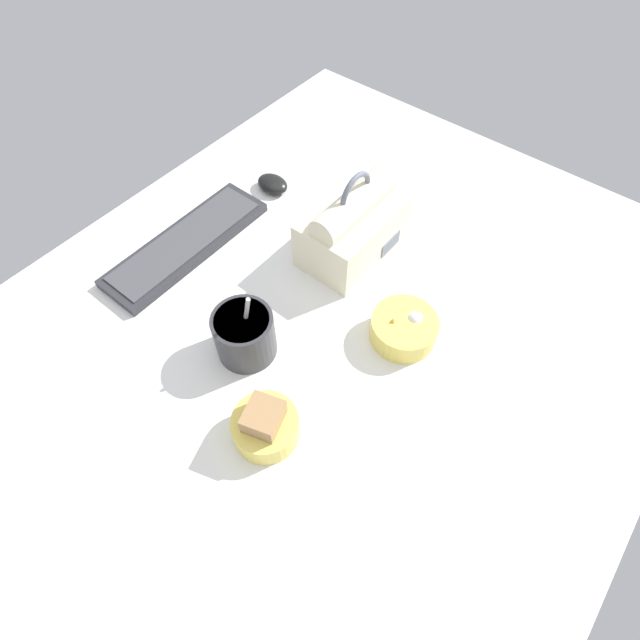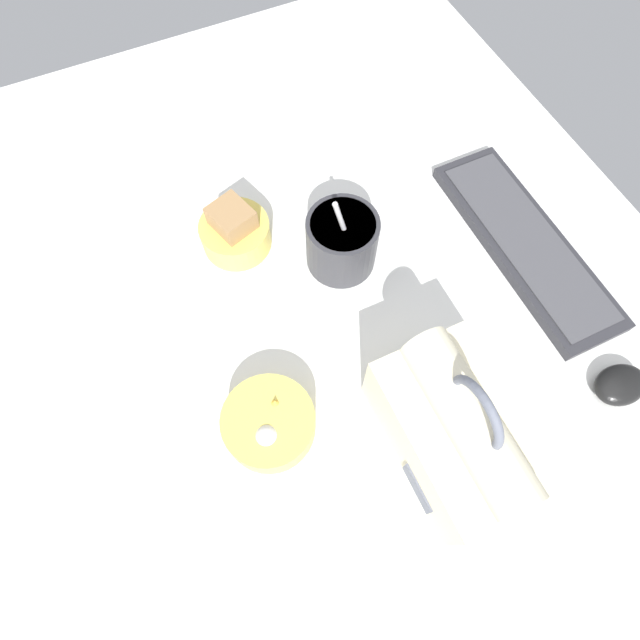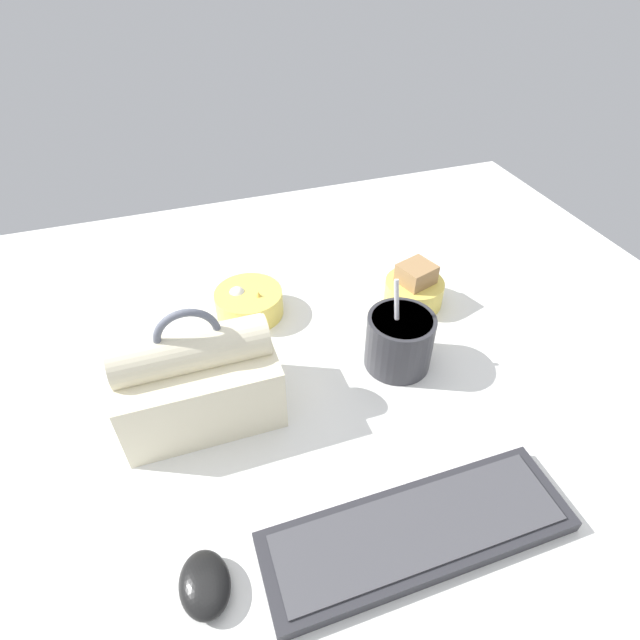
{
  "view_description": "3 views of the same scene",
  "coord_description": "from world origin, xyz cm",
  "px_view_note": "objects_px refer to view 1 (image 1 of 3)",
  "views": [
    {
      "loc": [
        -38.17,
        -30.47,
        76.64
      ],
      "look_at": [
        -0.52,
        -0.09,
        7.0
      ],
      "focal_mm": 28.0,
      "sensor_mm": 36.0,
      "label": 1
    },
    {
      "loc": [
        24.71,
        -11.84,
        66.77
      ],
      "look_at": [
        -0.52,
        -0.09,
        7.0
      ],
      "focal_mm": 28.0,
      "sensor_mm": 36.0,
      "label": 2
    },
    {
      "loc": [
        18.84,
        57.11,
        58.49
      ],
      "look_at": [
        -0.52,
        -0.09,
        7.0
      ],
      "focal_mm": 28.0,
      "sensor_mm": 36.0,
      "label": 3
    }
  ],
  "objects_px": {
    "computer_mouse": "(273,184)",
    "bento_bowl_sandwich": "(265,425)",
    "lunch_bag": "(353,226)",
    "soup_cup": "(245,334)",
    "keyboard": "(186,243)",
    "bento_bowl_snacks": "(403,328)"
  },
  "relations": [
    {
      "from": "lunch_bag",
      "to": "soup_cup",
      "type": "distance_m",
      "value": 0.3
    },
    {
      "from": "keyboard",
      "to": "bento_bowl_sandwich",
      "type": "distance_m",
      "value": 0.44
    },
    {
      "from": "lunch_bag",
      "to": "computer_mouse",
      "type": "xyz_separation_m",
      "value": [
        0.04,
        0.25,
        -0.05
      ]
    },
    {
      "from": "soup_cup",
      "to": "bento_bowl_snacks",
      "type": "height_order",
      "value": "soup_cup"
    },
    {
      "from": "bento_bowl_sandwich",
      "to": "bento_bowl_snacks",
      "type": "bearing_deg",
      "value": -12.54
    },
    {
      "from": "keyboard",
      "to": "soup_cup",
      "type": "height_order",
      "value": "soup_cup"
    },
    {
      "from": "computer_mouse",
      "to": "bento_bowl_sandwich",
      "type": "bearing_deg",
      "value": -138.96
    },
    {
      "from": "lunch_bag",
      "to": "soup_cup",
      "type": "xyz_separation_m",
      "value": [
        -0.3,
        -0.0,
        -0.02
      ]
    },
    {
      "from": "lunch_bag",
      "to": "bento_bowl_snacks",
      "type": "height_order",
      "value": "lunch_bag"
    },
    {
      "from": "lunch_bag",
      "to": "soup_cup",
      "type": "height_order",
      "value": "lunch_bag"
    },
    {
      "from": "bento_bowl_snacks",
      "to": "computer_mouse",
      "type": "height_order",
      "value": "bento_bowl_snacks"
    },
    {
      "from": "keyboard",
      "to": "computer_mouse",
      "type": "relative_size",
      "value": 4.89
    },
    {
      "from": "lunch_bag",
      "to": "computer_mouse",
      "type": "distance_m",
      "value": 0.25
    },
    {
      "from": "lunch_bag",
      "to": "bento_bowl_sandwich",
      "type": "relative_size",
      "value": 2.03
    },
    {
      "from": "keyboard",
      "to": "bento_bowl_snacks",
      "type": "relative_size",
      "value": 3.08
    },
    {
      "from": "keyboard",
      "to": "lunch_bag",
      "type": "height_order",
      "value": "lunch_bag"
    },
    {
      "from": "lunch_bag",
      "to": "computer_mouse",
      "type": "relative_size",
      "value": 2.86
    },
    {
      "from": "soup_cup",
      "to": "bento_bowl_snacks",
      "type": "bearing_deg",
      "value": -45.29
    },
    {
      "from": "soup_cup",
      "to": "computer_mouse",
      "type": "relative_size",
      "value": 2.06
    },
    {
      "from": "computer_mouse",
      "to": "lunch_bag",
      "type": "bearing_deg",
      "value": -98.31
    },
    {
      "from": "lunch_bag",
      "to": "bento_bowl_sandwich",
      "type": "distance_m",
      "value": 0.42
    },
    {
      "from": "bento_bowl_sandwich",
      "to": "computer_mouse",
      "type": "distance_m",
      "value": 0.57
    }
  ]
}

